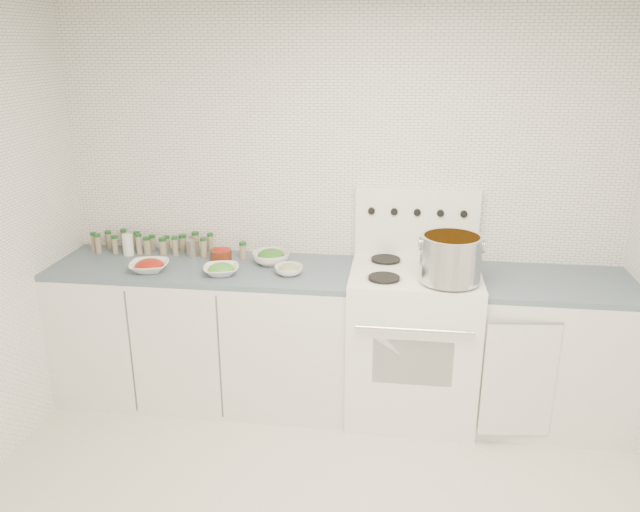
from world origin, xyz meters
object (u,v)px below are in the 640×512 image
(stock_pot, at_px, (451,257))
(bowl_tomato, at_px, (149,266))
(bowl_snowpea, at_px, (221,269))
(stove, at_px, (412,337))

(stock_pot, xyz_separation_m, bowl_tomato, (-1.77, 0.04, -0.15))
(stock_pot, bearing_deg, bowl_snowpea, 177.96)
(bowl_tomato, height_order, bowl_snowpea, bowl_tomato)
(stove, relative_size, stock_pot, 3.79)
(stove, relative_size, bowl_tomato, 5.07)
(stock_pot, height_order, bowl_snowpea, stock_pot)
(bowl_snowpea, bearing_deg, stock_pot, -2.04)
(stove, height_order, stock_pot, stove)
(stove, bearing_deg, stock_pot, -44.19)
(bowl_tomato, relative_size, bowl_snowpea, 1.07)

